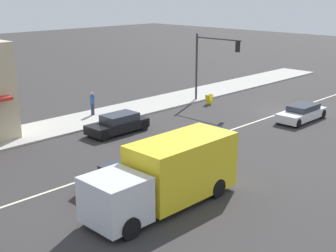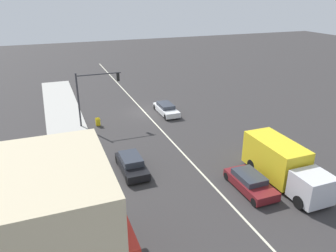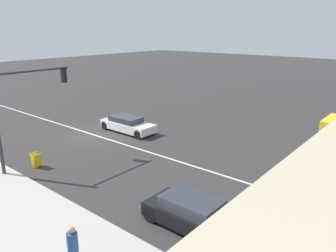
{
  "view_description": "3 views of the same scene",
  "coord_description": "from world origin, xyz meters",
  "px_view_note": "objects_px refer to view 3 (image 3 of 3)",
  "views": [
    {
      "loc": [
        -18.4,
        31.66,
        9.23
      ],
      "look_at": [
        1.19,
        11.81,
        1.07
      ],
      "focal_mm": 50.0,
      "sensor_mm": 36.0,
      "label": 1
    },
    {
      "loc": [
        10.43,
        34.77,
        13.13
      ],
      "look_at": [
        0.18,
        8.13,
        1.4
      ],
      "focal_mm": 35.0,
      "sensor_mm": 36.0,
      "label": 2
    },
    {
      "loc": [
        14.42,
        19.12,
        7.65
      ],
      "look_at": [
        -0.47,
        6.82,
        1.89
      ],
      "focal_mm": 35.0,
      "sensor_mm": 36.0,
      "label": 3
    }
  ],
  "objects_px": {
    "pedestrian": "(73,250)",
    "warning_aframe_sign": "(36,160)",
    "van_white": "(128,124)",
    "suv_black": "(194,214)",
    "traffic_signal_main": "(21,101)"
  },
  "relations": [
    {
      "from": "warning_aframe_sign",
      "to": "van_white",
      "type": "height_order",
      "value": "van_white"
    },
    {
      "from": "traffic_signal_main",
      "to": "suv_black",
      "type": "bearing_deg",
      "value": 95.96
    },
    {
      "from": "pedestrian",
      "to": "warning_aframe_sign",
      "type": "relative_size",
      "value": 2.09
    },
    {
      "from": "pedestrian",
      "to": "suv_black",
      "type": "distance_m",
      "value": 4.85
    },
    {
      "from": "pedestrian",
      "to": "warning_aframe_sign",
      "type": "xyz_separation_m",
      "value": [
        -3.8,
        -9.1,
        -0.62
      ]
    },
    {
      "from": "warning_aframe_sign",
      "to": "traffic_signal_main",
      "type": "bearing_deg",
      "value": -47.75
    },
    {
      "from": "pedestrian",
      "to": "warning_aframe_sign",
      "type": "distance_m",
      "value": 9.88
    },
    {
      "from": "pedestrian",
      "to": "van_white",
      "type": "relative_size",
      "value": 0.39
    },
    {
      "from": "suv_black",
      "to": "van_white",
      "type": "distance_m",
      "value": 13.45
    },
    {
      "from": "suv_black",
      "to": "van_white",
      "type": "bearing_deg",
      "value": -122.38
    },
    {
      "from": "pedestrian",
      "to": "suv_black",
      "type": "height_order",
      "value": "pedestrian"
    },
    {
      "from": "pedestrian",
      "to": "van_white",
      "type": "xyz_separation_m",
      "value": [
        -11.83,
        -10.0,
        -0.46
      ]
    },
    {
      "from": "pedestrian",
      "to": "van_white",
      "type": "distance_m",
      "value": 15.5
    },
    {
      "from": "warning_aframe_sign",
      "to": "van_white",
      "type": "bearing_deg",
      "value": -173.61
    },
    {
      "from": "warning_aframe_sign",
      "to": "van_white",
      "type": "relative_size",
      "value": 0.19
    }
  ]
}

